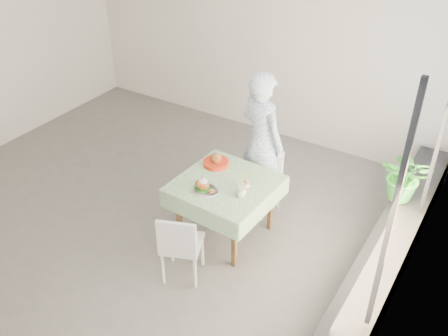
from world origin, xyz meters
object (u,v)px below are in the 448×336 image
Objects in this scene: cafe_table at (225,203)px; diner at (261,142)px; main_dish at (204,187)px; potted_plant at (406,176)px; chair_far at (260,191)px; juice_cup_orange at (246,184)px; chair_near at (182,256)px.

cafe_table is 0.89m from diner.
potted_plant is (1.80, 1.34, 0.01)m from main_dish.
chair_far is at bearing 142.31° from diner.
potted_plant is at bearing 36.75° from main_dish.
juice_cup_orange is at bearing -76.84° from chair_far.
main_dish is at bearing 100.08° from diner.
chair_near is 1.70m from diner.
main_dish is 2.25m from potted_plant.
cafe_table is 3.65× the size of main_dish.
juice_cup_orange is (0.25, 0.02, 0.34)m from cafe_table.
chair_far is 0.46× the size of diner.
main_dish is (-0.12, -0.25, 0.33)m from cafe_table.
potted_plant reaches higher than main_dish.
cafe_table is 0.83m from chair_near.
potted_plant is at bearing 36.77° from juice_cup_orange.
diner reaches higher than cafe_table.
diner is at bearing 124.09° from chair_far.
potted_plant reaches higher than juice_cup_orange.
cafe_table is 1.29× the size of chair_near.
diner is (-0.07, 0.11, 0.64)m from chair_far.
juice_cup_orange is at bearing 124.78° from diner.
chair_far is at bearing -164.82° from potted_plant.
main_dish is (-0.22, -0.91, 0.54)m from chair_far.
potted_plant is at bearing 47.96° from chair_near.
cafe_table is 1.78× the size of potted_plant.
cafe_table is 2.04m from potted_plant.
cafe_table is 0.70m from chair_far.
chair_far is 1.08m from main_dish.
diner is at bearing 87.82° from chair_near.
chair_far is 1.36× the size of potted_plant.
chair_near is 3.54× the size of juice_cup_orange.
main_dish reaches higher than chair_near.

